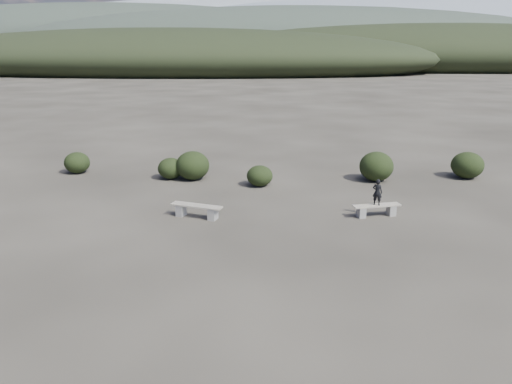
{
  "coord_description": "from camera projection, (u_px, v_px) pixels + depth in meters",
  "views": [
    {
      "loc": [
        1.14,
        -11.58,
        5.6
      ],
      "look_at": [
        0.11,
        3.5,
        1.1
      ],
      "focal_mm": 35.0,
      "sensor_mm": 36.0,
      "label": 1
    }
  ],
  "objects": [
    {
      "name": "mountain_ridges",
      "position": [
        279.0,
        36.0,
        334.35
      ],
      "size": [
        500.0,
        400.0,
        56.0
      ],
      "color": "black",
      "rests_on": "ground"
    },
    {
      "name": "shrub_c",
      "position": [
        260.0,
        176.0,
        20.35
      ],
      "size": [
        1.07,
        1.07,
        0.85
      ],
      "primitive_type": "ellipsoid",
      "color": "black",
      "rests_on": "ground"
    },
    {
      "name": "shrub_f",
      "position": [
        77.0,
        163.0,
        22.39
      ],
      "size": [
        1.12,
        1.12,
        0.95
      ],
      "primitive_type": "ellipsoid",
      "color": "black",
      "rests_on": "ground"
    },
    {
      "name": "shrub_e",
      "position": [
        467.0,
        165.0,
        21.53
      ],
      "size": [
        1.37,
        1.37,
        1.14
      ],
      "primitive_type": "ellipsoid",
      "color": "black",
      "rests_on": "ground"
    },
    {
      "name": "shrub_b",
      "position": [
        193.0,
        165.0,
        21.29
      ],
      "size": [
        1.43,
        1.43,
        1.23
      ],
      "primitive_type": "ellipsoid",
      "color": "black",
      "rests_on": "ground"
    },
    {
      "name": "seated_person",
      "position": [
        377.0,
        192.0,
        16.61
      ],
      "size": [
        0.38,
        0.32,
        0.89
      ],
      "primitive_type": "imported",
      "rotation": [
        0.0,
        0.0,
        2.75
      ],
      "color": "black",
      "rests_on": "bench_right"
    },
    {
      "name": "bench_left",
      "position": [
        197.0,
        210.0,
        16.67
      ],
      "size": [
        1.81,
        0.84,
        0.44
      ],
      "rotation": [
        0.0,
        0.0,
        -0.28
      ],
      "color": "gray",
      "rests_on": "ground"
    },
    {
      "name": "ground",
      "position": [
        242.0,
        272.0,
        12.74
      ],
      "size": [
        1200.0,
        1200.0,
        0.0
      ],
      "primitive_type": "plane",
      "color": "#292620",
      "rests_on": "ground"
    },
    {
      "name": "shrub_d",
      "position": [
        376.0,
        166.0,
        21.08
      ],
      "size": [
        1.43,
        1.43,
        1.25
      ],
      "primitive_type": "ellipsoid",
      "color": "black",
      "rests_on": "ground"
    },
    {
      "name": "shrub_a",
      "position": [
        171.0,
        168.0,
        21.46
      ],
      "size": [
        1.11,
        1.11,
        0.91
      ],
      "primitive_type": "ellipsoid",
      "color": "black",
      "rests_on": "ground"
    },
    {
      "name": "bench_right",
      "position": [
        376.0,
        209.0,
        16.79
      ],
      "size": [
        1.67,
        0.78,
        0.41
      ],
      "rotation": [
        0.0,
        0.0,
        0.28
      ],
      "color": "gray",
      "rests_on": "ground"
    }
  ]
}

